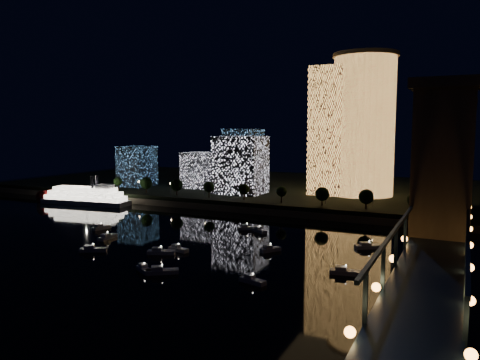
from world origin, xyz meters
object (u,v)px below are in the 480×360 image
(tower_cylindrical, at_px, (364,125))
(truss_bridge, at_px, (444,227))
(riverboat, at_px, (82,196))
(tower_rectangular, at_px, (332,131))

(tower_cylindrical, bearing_deg, truss_bridge, -70.44)
(truss_bridge, xyz_separation_m, riverboat, (-181.70, 62.61, -12.12))
(truss_bridge, bearing_deg, tower_rectangular, 116.14)
(tower_cylindrical, bearing_deg, tower_rectangular, -170.27)
(tower_rectangular, bearing_deg, riverboat, -152.03)
(tower_cylindrical, xyz_separation_m, truss_bridge, (45.81, -128.97, -26.22))
(tower_rectangular, distance_m, riverboat, 140.05)
(tower_cylindrical, relative_size, tower_rectangular, 1.09)
(tower_rectangular, height_order, riverboat, tower_rectangular)
(tower_rectangular, bearing_deg, tower_cylindrical, 9.73)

